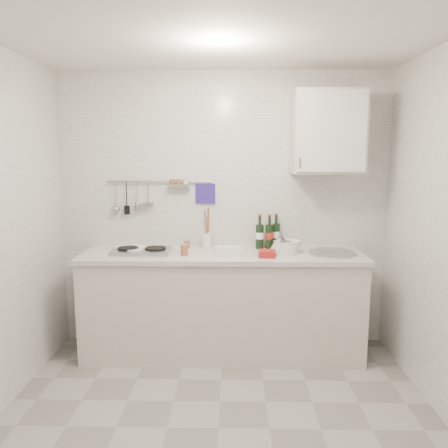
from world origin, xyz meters
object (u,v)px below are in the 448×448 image
utensil_crock (207,238)px  plate_stack_hob (131,249)px  plate_stack_sink (286,247)px  wine_bottles (268,231)px  wall_cabinet (328,132)px

utensil_crock → plate_stack_hob: bearing=-163.9°
plate_stack_hob → plate_stack_sink: size_ratio=1.01×
plate_stack_hob → utensil_crock: bearing=16.1°
wine_bottles → utensil_crock: bearing=176.7°
plate_stack_hob → utensil_crock: utensil_crock is taller
utensil_crock → plate_stack_sink: bearing=-16.6°
wall_cabinet → utensil_crock: size_ratio=1.92×
wall_cabinet → utensil_crock: bearing=173.9°
plate_stack_sink → wine_bottles: size_ratio=0.91×
wall_cabinet → utensil_crock: wall_cabinet is taller
wall_cabinet → utensil_crock: (-1.04, 0.11, -0.94)m
plate_stack_hob → wine_bottles: (1.22, 0.16, 0.13)m
plate_stack_hob → plate_stack_sink: 1.36m
plate_stack_hob → wine_bottles: wine_bottles is taller
plate_stack_sink → wine_bottles: 0.25m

